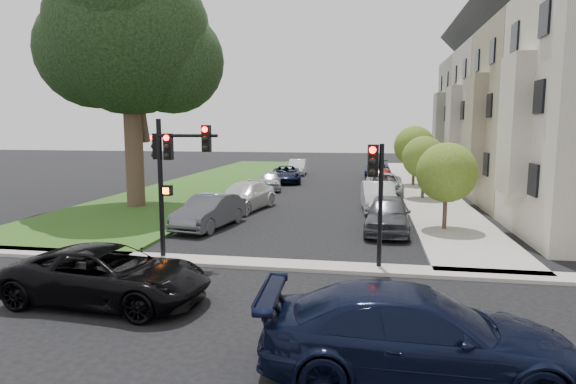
% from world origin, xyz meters
% --- Properties ---
extents(ground, '(140.00, 140.00, 0.00)m').
position_xyz_m(ground, '(0.00, 0.00, 0.00)').
color(ground, black).
rests_on(ground, ground).
extents(grass_strip, '(8.00, 44.00, 0.12)m').
position_xyz_m(grass_strip, '(-9.00, 24.00, 0.06)').
color(grass_strip, '#2F5722').
rests_on(grass_strip, ground).
extents(sidewalk_right, '(3.50, 44.00, 0.12)m').
position_xyz_m(sidewalk_right, '(6.75, 24.00, 0.06)').
color(sidewalk_right, '#9E9584').
rests_on(sidewalk_right, ground).
extents(sidewalk_cross, '(60.00, 1.00, 0.12)m').
position_xyz_m(sidewalk_cross, '(0.00, 2.00, 0.06)').
color(sidewalk_cross, '#9E9584').
rests_on(sidewalk_cross, ground).
extents(house_b, '(7.70, 7.55, 15.97)m').
position_xyz_m(house_b, '(12.45, 15.50, 6.93)').
color(house_b, gray).
rests_on(house_b, ground).
extents(house_c, '(7.70, 7.55, 15.97)m').
position_xyz_m(house_c, '(12.45, 23.00, 6.93)').
color(house_c, '#AAA49E').
rests_on(house_c, ground).
extents(house_d, '(7.70, 7.55, 15.97)m').
position_xyz_m(house_d, '(12.45, 30.50, 6.93)').
color(house_d, slate).
rests_on(house_d, ground).
extents(eucalyptus, '(9.55, 8.67, 13.53)m').
position_xyz_m(eucalyptus, '(-9.74, 11.75, 9.24)').
color(eucalyptus, '#4A3022').
rests_on(eucalyptus, ground).
extents(small_tree_a, '(2.53, 2.53, 3.79)m').
position_xyz_m(small_tree_a, '(6.20, 8.34, 2.52)').
color(small_tree_a, '#4A3022').
rests_on(small_tree_a, ground).
extents(small_tree_b, '(2.59, 2.59, 3.89)m').
position_xyz_m(small_tree_b, '(6.20, 17.45, 2.59)').
color(small_tree_b, '#4A3022').
rests_on(small_tree_b, ground).
extents(small_tree_c, '(3.00, 3.00, 4.50)m').
position_xyz_m(small_tree_c, '(6.20, 24.26, 2.99)').
color(small_tree_c, '#4A3022').
rests_on(small_tree_c, ground).
extents(traffic_signal_main, '(2.29, 0.59, 4.69)m').
position_xyz_m(traffic_signal_main, '(-3.43, 2.23, 3.24)').
color(traffic_signal_main, black).
rests_on(traffic_signal_main, ground).
extents(traffic_signal_secondary, '(0.51, 0.41, 3.93)m').
position_xyz_m(traffic_signal_secondary, '(3.23, 2.19, 2.74)').
color(traffic_signal_secondary, black).
rests_on(traffic_signal_secondary, ground).
extents(car_cross_near, '(5.32, 2.73, 1.44)m').
position_xyz_m(car_cross_near, '(-3.43, -1.83, 0.72)').
color(car_cross_near, black).
rests_on(car_cross_near, ground).
extents(car_cross_far, '(5.67, 2.53, 1.62)m').
position_xyz_m(car_cross_far, '(3.92, -4.33, 0.81)').
color(car_cross_far, black).
rests_on(car_cross_far, ground).
extents(car_parked_0, '(2.09, 4.67, 1.56)m').
position_xyz_m(car_parked_0, '(3.81, 7.74, 0.78)').
color(car_parked_0, '#3F4247').
rests_on(car_parked_0, ground).
extents(car_parked_1, '(1.95, 4.71, 1.52)m').
position_xyz_m(car_parked_1, '(3.46, 12.95, 0.76)').
color(car_parked_1, silver).
rests_on(car_parked_1, ground).
extents(car_parked_2, '(2.46, 5.21, 1.44)m').
position_xyz_m(car_parked_2, '(3.90, 18.84, 0.72)').
color(car_parked_2, '#999BA0').
rests_on(car_parked_2, ground).
extents(car_parked_3, '(1.86, 4.00, 1.33)m').
position_xyz_m(car_parked_3, '(3.92, 24.57, 0.66)').
color(car_parked_3, maroon).
rests_on(car_parked_3, ground).
extents(car_parked_4, '(2.27, 4.97, 1.41)m').
position_xyz_m(car_parked_4, '(3.61, 30.33, 0.71)').
color(car_parked_4, black).
rests_on(car_parked_4, ground).
extents(car_parked_5, '(2.28, 4.67, 1.47)m').
position_xyz_m(car_parked_5, '(-3.91, 7.28, 0.74)').
color(car_parked_5, '#3F4247').
rests_on(car_parked_5, ground).
extents(car_parked_6, '(3.01, 5.34, 1.46)m').
position_xyz_m(car_parked_6, '(-3.61, 12.07, 0.73)').
color(car_parked_6, silver).
rests_on(car_parked_6, ground).
extents(car_parked_7, '(2.24, 4.07, 1.31)m').
position_xyz_m(car_parked_7, '(-3.94, 20.27, 0.66)').
color(car_parked_7, '#999BA0').
rests_on(car_parked_7, ground).
extents(car_parked_8, '(3.05, 5.14, 1.34)m').
position_xyz_m(car_parked_8, '(-3.59, 24.93, 0.67)').
color(car_parked_8, black).
rests_on(car_parked_8, ground).
extents(car_parked_9, '(1.84, 4.41, 1.42)m').
position_xyz_m(car_parked_9, '(-3.69, 31.44, 0.71)').
color(car_parked_9, silver).
rests_on(car_parked_9, ground).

